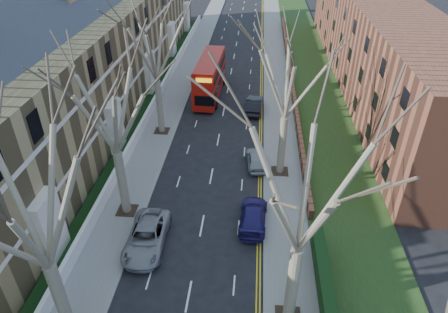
# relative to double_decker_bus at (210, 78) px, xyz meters

# --- Properties ---
(pavement_left) EXTENTS (3.00, 102.00, 0.12)m
(pavement_left) POSITION_rel_double_decker_bus_xyz_m (-4.08, 1.95, -2.06)
(pavement_left) COLOR slate
(pavement_left) RESTS_ON ground
(pavement_right) EXTENTS (3.00, 102.00, 0.12)m
(pavement_right) POSITION_rel_double_decker_bus_xyz_m (7.92, 1.95, -2.06)
(pavement_right) COLOR slate
(pavement_right) RESTS_ON ground
(terrace_left) EXTENTS (9.70, 78.00, 13.60)m
(terrace_left) POSITION_rel_double_decker_bus_xyz_m (-11.73, -6.05, 3.41)
(terrace_left) COLOR olive
(terrace_left) RESTS_ON ground
(flats_right) EXTENTS (13.97, 54.00, 10.00)m
(flats_right) POSITION_rel_double_decker_bus_xyz_m (19.38, 5.95, 2.86)
(flats_right) COLOR brown
(flats_right) RESTS_ON ground
(front_wall_left) EXTENTS (0.30, 78.00, 1.00)m
(front_wall_left) POSITION_rel_double_decker_bus_xyz_m (-5.73, -6.05, -1.50)
(front_wall_left) COLOR white
(front_wall_left) RESTS_ON ground
(grass_verge_right) EXTENTS (6.00, 102.00, 0.06)m
(grass_verge_right) POSITION_rel_double_decker_bus_xyz_m (12.42, 1.95, -1.97)
(grass_verge_right) COLOR #1F3212
(grass_verge_right) RESTS_ON ground
(tree_left_mid) EXTENTS (10.50, 10.50, 14.71)m
(tree_left_mid) POSITION_rel_double_decker_bus_xyz_m (-3.78, -31.05, 7.44)
(tree_left_mid) COLOR #6A5C4C
(tree_left_mid) RESTS_ON ground
(tree_left_far) EXTENTS (10.15, 10.15, 14.22)m
(tree_left_far) POSITION_rel_double_decker_bus_xyz_m (-3.78, -21.05, 7.12)
(tree_left_far) COLOR #6A5C4C
(tree_left_far) RESTS_ON ground
(tree_left_dist) EXTENTS (10.50, 10.50, 14.71)m
(tree_left_dist) POSITION_rel_double_decker_bus_xyz_m (-3.78, -9.05, 7.44)
(tree_left_dist) COLOR #6A5C4C
(tree_left_dist) RESTS_ON ground
(tree_right_mid) EXTENTS (10.50, 10.50, 14.71)m
(tree_right_mid) POSITION_rel_double_decker_bus_xyz_m (7.62, -29.05, 7.44)
(tree_right_mid) COLOR #6A5C4C
(tree_right_mid) RESTS_ON ground
(tree_right_far) EXTENTS (10.15, 10.15, 14.22)m
(tree_right_far) POSITION_rel_double_decker_bus_xyz_m (7.62, -15.05, 7.12)
(tree_right_far) COLOR #6A5C4C
(tree_right_far) RESTS_ON ground
(double_decker_bus) EXTENTS (2.95, 10.36, 4.32)m
(double_decker_bus) POSITION_rel_double_decker_bus_xyz_m (0.00, 0.00, 0.00)
(double_decker_bus) COLOR #A0130B
(double_decker_bus) RESTS_ON ground
(car_left_far) EXTENTS (2.58, 5.41, 1.49)m
(car_left_far) POSITION_rel_double_decker_bus_xyz_m (-1.44, -24.25, -1.37)
(car_left_far) COLOR gray
(car_left_far) RESTS_ON ground
(car_right_near) EXTENTS (2.08, 4.69, 1.34)m
(car_right_near) POSITION_rel_double_decker_bus_xyz_m (5.51, -21.47, -1.45)
(car_right_near) COLOR navy
(car_right_near) RESTS_ON ground
(car_right_mid) EXTENTS (1.99, 3.98, 1.30)m
(car_right_mid) POSITION_rel_double_decker_bus_xyz_m (5.56, -14.17, -1.47)
(car_right_mid) COLOR #919599
(car_right_mid) RESTS_ON ground
(car_right_far) EXTENTS (1.84, 4.66, 1.51)m
(car_right_far) POSITION_rel_double_decker_bus_xyz_m (5.20, -3.65, -1.36)
(car_right_far) COLOR black
(car_right_far) RESTS_ON ground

